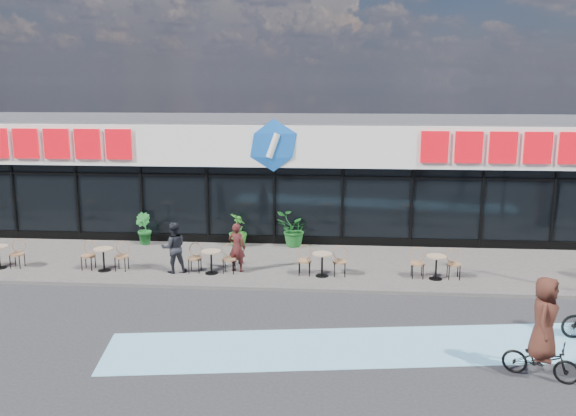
{
  "coord_description": "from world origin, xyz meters",
  "views": [
    {
      "loc": [
        2.27,
        -14.92,
        6.06
      ],
      "look_at": [
        0.78,
        3.5,
        2.19
      ],
      "focal_mm": 38.0,
      "sensor_mm": 36.0,
      "label": 1
    }
  ],
  "objects": [
    {
      "name": "bistro_set_4",
      "position": [
        1.86,
        3.31,
        0.56
      ],
      "size": [
        1.54,
        0.62,
        0.9
      ],
      "color": "tan",
      "rests_on": "sidewalk"
    },
    {
      "name": "bistro_set_1",
      "position": [
        -8.59,
        3.31,
        0.56
      ],
      "size": [
        1.54,
        0.62,
        0.9
      ],
      "color": "tan",
      "rests_on": "sidewalk"
    },
    {
      "name": "cyclist_a",
      "position": [
        6.54,
        -2.87,
        0.92
      ],
      "size": [
        1.61,
        1.12,
        2.2
      ],
      "color": "black",
      "rests_on": "ground"
    },
    {
      "name": "potted_plant_right",
      "position": [
        0.7,
        6.63,
        0.73
      ],
      "size": [
        1.47,
        1.4,
        1.27
      ],
      "primitive_type": "imported",
      "rotation": [
        0.0,
        0.0,
        3.62
      ],
      "color": "#1A5C20",
      "rests_on": "sidewalk"
    },
    {
      "name": "potted_plant_mid",
      "position": [
        -1.31,
        6.54,
        0.7
      ],
      "size": [
        0.73,
        0.73,
        1.2
      ],
      "primitive_type": "imported",
      "rotation": [
        0.0,
        0.0,
        1.67
      ],
      "color": "#235E1A",
      "rests_on": "sidewalk"
    },
    {
      "name": "bistro_set_3",
      "position": [
        -1.62,
        3.31,
        0.56
      ],
      "size": [
        1.54,
        0.62,
        0.9
      ],
      "color": "tan",
      "rests_on": "sidewalk"
    },
    {
      "name": "patron_right",
      "position": [
        -2.82,
        3.25,
        0.91
      ],
      "size": [
        0.96,
        0.87,
        1.63
      ],
      "primitive_type": "imported",
      "rotation": [
        0.0,
        0.0,
        3.53
      ],
      "color": "black",
      "rests_on": "sidewalk"
    },
    {
      "name": "ground",
      "position": [
        0.0,
        0.0,
        0.0
      ],
      "size": [
        120.0,
        120.0,
        0.0
      ],
      "primitive_type": "plane",
      "color": "#28282B",
      "rests_on": "ground"
    },
    {
      "name": "sidewalk",
      "position": [
        0.0,
        4.5,
        0.05
      ],
      "size": [
        44.0,
        5.0,
        0.1
      ],
      "primitive_type": "cube",
      "color": "#615C56",
      "rests_on": "ground"
    },
    {
      "name": "patron_left",
      "position": [
        -0.85,
        3.53,
        0.89
      ],
      "size": [
        0.66,
        0.53,
        1.57
      ],
      "primitive_type": "imported",
      "rotation": [
        0.0,
        0.0,
        2.85
      ],
      "color": "#401616",
      "rests_on": "sidewalk"
    },
    {
      "name": "building",
      "position": [
        -0.0,
        9.93,
        2.34
      ],
      "size": [
        30.6,
        6.57,
        4.75
      ],
      "color": "black",
      "rests_on": "ground"
    },
    {
      "name": "potted_plant_left",
      "position": [
        -4.85,
        6.52,
        0.68
      ],
      "size": [
        0.82,
        0.78,
        1.16
      ],
      "primitive_type": "imported",
      "rotation": [
        0.0,
        0.0,
        2.59
      ],
      "color": "#1B6024",
      "rests_on": "sidewalk"
    },
    {
      "name": "bistro_set_2",
      "position": [
        -5.1,
        3.31,
        0.56
      ],
      "size": [
        1.54,
        0.62,
        0.9
      ],
      "color": "tan",
      "rests_on": "sidewalk"
    },
    {
      "name": "bike_lane",
      "position": [
        4.0,
        -1.5,
        0.01
      ],
      "size": [
        14.17,
        4.13,
        0.01
      ],
      "primitive_type": "cube",
      "rotation": [
        0.0,
        0.0,
        0.14
      ],
      "color": "#7AC6E8",
      "rests_on": "ground"
    },
    {
      "name": "bistro_set_5",
      "position": [
        5.35,
        3.31,
        0.56
      ],
      "size": [
        1.54,
        0.62,
        0.9
      ],
      "color": "tan",
      "rests_on": "sidewalk"
    }
  ]
}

